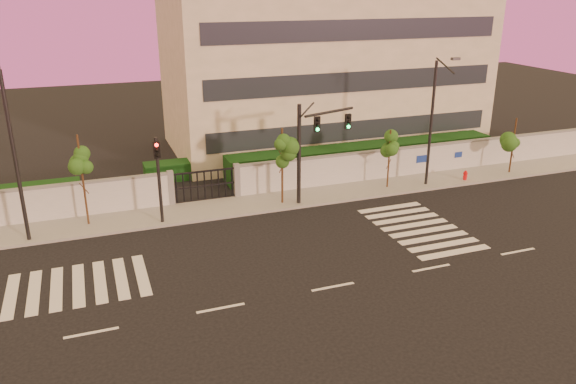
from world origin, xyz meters
The scene contains 15 objects.
ground centered at (0.00, 0.00, 0.00)m, with size 120.00×120.00×0.00m, color black.
sidewalk centered at (0.00, 10.50, 0.07)m, with size 60.00×3.00×0.15m, color gray.
perimeter_wall centered at (0.10, 12.00, 1.07)m, with size 60.00×0.36×2.20m.
hedge_row centered at (1.17, 14.74, 0.82)m, with size 41.00×4.25×1.80m.
institutional_building centered at (9.00, 21.99, 6.16)m, with size 24.40×12.40×12.25m.
road_markings centered at (-1.58, 3.76, 0.01)m, with size 57.00×7.62×0.02m.
street_tree_c centered at (-9.73, 10.61, 3.77)m, with size 1.38×1.10×5.13m.
street_tree_d centered at (1.24, 9.96, 3.45)m, with size 1.53×1.22×4.69m.
street_tree_e centered at (8.51, 10.25, 2.87)m, with size 1.29×1.03×3.90m.
street_tree_f centered at (18.00, 10.01, 2.93)m, with size 1.44×1.15×3.97m.
traffic_signal_main centered at (2.88, 9.55, 3.85)m, with size 3.77×1.39×6.08m.
traffic_signal_secondary centered at (-5.94, 9.47, 3.12)m, with size 0.38×0.36×4.91m.
streetlight_west centered at (-12.68, 9.35, 4.93)m, with size 0.55×2.20×9.13m.
streetlight_east centered at (11.15, 9.70, 4.57)m, with size 0.50×2.03×8.45m.
fire_hydrant centered at (14.07, 9.69, 0.40)m, with size 0.30×0.30×0.80m.
Camera 1 is at (-9.25, -19.47, 12.31)m, focal length 35.00 mm.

